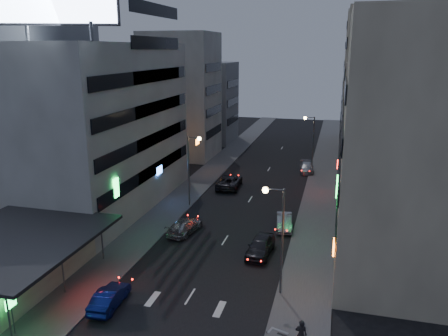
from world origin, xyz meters
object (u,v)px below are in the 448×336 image
(parked_car_right_far, at_px, (307,168))
(road_car_blue, at_px, (110,297))
(parked_car_right_mid, at_px, (284,222))
(parked_car_left, at_px, (229,181))
(person, at_px, (301,335))
(parked_car_right_near, at_px, (260,246))
(road_car_silver, at_px, (185,226))
(scooter_silver_b, at_px, (290,326))

(parked_car_right_far, relative_size, road_car_blue, 1.13)
(parked_car_right_mid, bearing_deg, parked_car_right_far, 80.61)
(parked_car_left, height_order, person, person)
(parked_car_right_near, xyz_separation_m, road_car_silver, (-7.97, 2.76, -0.11))
(parked_car_left, relative_size, road_car_blue, 1.42)
(person, height_order, scooter_silver_b, person)
(road_car_blue, relative_size, road_car_silver, 0.86)
(road_car_blue, height_order, person, person)
(parked_car_right_near, height_order, road_car_blue, parked_car_right_near)
(road_car_blue, relative_size, person, 2.18)
(parked_car_right_mid, distance_m, parked_car_left, 14.46)
(parked_car_left, distance_m, road_car_silver, 15.21)
(parked_car_right_near, relative_size, parked_car_left, 0.80)
(parked_car_right_near, xyz_separation_m, parked_car_right_mid, (1.29, 6.31, -0.11))
(parked_car_right_mid, xyz_separation_m, scooter_silver_b, (2.46, -16.83, -0.03))
(person, bearing_deg, parked_car_left, -67.30)
(road_car_silver, bearing_deg, parked_car_right_far, -102.33)
(parked_car_right_near, distance_m, parked_car_left, 19.37)
(parked_car_right_near, bearing_deg, road_car_blue, -125.76)
(road_car_silver, distance_m, person, 19.22)
(parked_car_left, bearing_deg, parked_car_right_near, 108.76)
(parked_car_right_far, height_order, road_car_silver, road_car_silver)
(parked_car_right_near, xyz_separation_m, parked_car_left, (-7.30, 17.95, 0.02))
(road_car_blue, distance_m, road_car_silver, 13.31)
(parked_car_right_near, relative_size, parked_car_right_far, 1.01)
(parked_car_right_mid, relative_size, parked_car_right_far, 0.91)
(parked_car_right_mid, relative_size, scooter_silver_b, 2.37)
(road_car_silver, bearing_deg, parked_car_right_mid, -149.98)
(parked_car_right_mid, distance_m, road_car_blue, 19.60)
(road_car_silver, relative_size, scooter_silver_b, 2.68)
(parked_car_right_near, bearing_deg, parked_car_right_mid, 82.42)
(parked_car_right_near, relative_size, parked_car_right_mid, 1.11)
(parked_car_right_near, distance_m, parked_car_right_far, 27.97)
(parked_car_left, relative_size, road_car_silver, 1.23)
(parked_car_right_mid, bearing_deg, person, -87.68)
(parked_car_left, height_order, road_car_silver, parked_car_left)
(parked_car_left, distance_m, scooter_silver_b, 30.53)
(parked_car_right_near, xyz_separation_m, person, (4.55, -11.82, 0.27))
(parked_car_left, xyz_separation_m, road_car_blue, (-1.44, -28.48, -0.14))
(parked_car_right_near, bearing_deg, scooter_silver_b, -66.46)
(scooter_silver_b, bearing_deg, parked_car_right_near, 37.25)
(person, bearing_deg, parked_car_right_near, -67.96)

